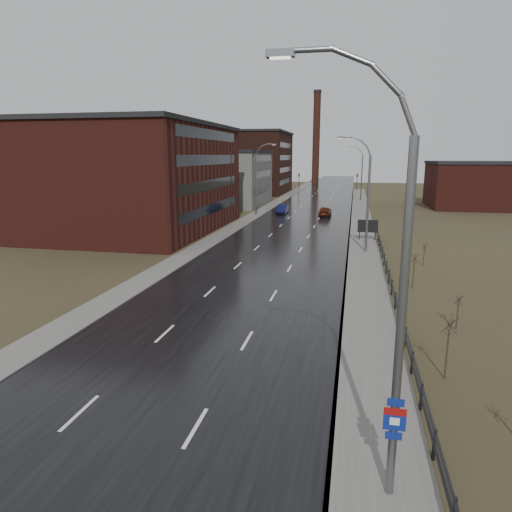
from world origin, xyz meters
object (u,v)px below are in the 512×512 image
at_px(billboard, 368,227).
at_px(car_far, 325,212).
at_px(car_near, 282,209).
at_px(streetlight_main, 390,293).

height_order(billboard, car_far, billboard).
bearing_deg(car_near, car_far, -15.31).
height_order(streetlight_main, car_near, streetlight_main).
distance_m(streetlight_main, billboard, 40.78).
xyz_separation_m(streetlight_main, car_far, (-5.44, 61.21, -5.26)).
xyz_separation_m(billboard, car_near, (-13.25, 22.67, -0.94)).
xyz_separation_m(car_near, car_far, (7.18, -2.01, 0.05)).
height_order(streetlight_main, car_far, streetlight_main).
xyz_separation_m(streetlight_main, billboard, (0.63, 40.54, -4.37)).
distance_m(billboard, car_near, 26.27).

